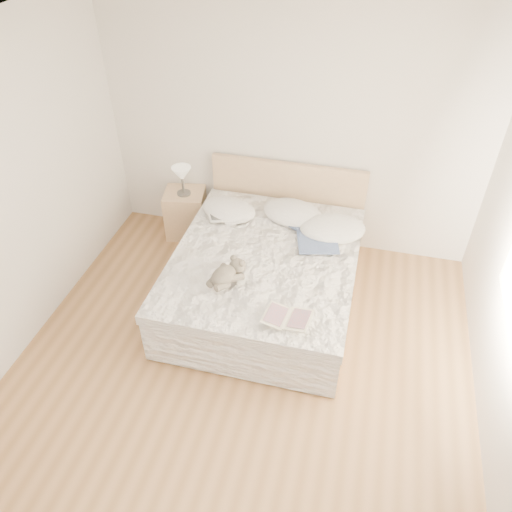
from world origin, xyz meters
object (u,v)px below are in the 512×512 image
Objects in this scene: nightstand at (186,213)px; photo_book at (224,217)px; table_lamp at (182,175)px; childrens_book at (287,318)px; teddy_bear at (224,281)px; bed at (266,273)px.

photo_book reaches higher than nightstand.
childrens_book is at bearing -47.40° from table_lamp.
bed is at bearing 91.10° from teddy_bear.
table_lamp is at bearing -69.04° from nightstand.
bed is at bearing -62.00° from photo_book.
table_lamp is 1.00× the size of teddy_bear.
bed is 6.38× the size of table_lamp.
bed is 1.42m from nightstand.
bed is 3.83× the size of nightstand.
nightstand is at bearing 110.96° from table_lamp.
table_lamp is at bearing 145.20° from bed.
table_lamp is 1.66m from teddy_bear.
photo_book is at bearing 145.12° from bed.
teddy_bear is (0.90, -1.38, -0.15)m from table_lamp.
table_lamp reaches higher than nightstand.
teddy_bear reaches higher than childrens_book.
nightstand is (-1.16, 0.82, -0.03)m from bed.
photo_book is at bearing -34.72° from table_lamp.
childrens_book is 0.68m from teddy_bear.
photo_book is (0.61, -0.42, -0.17)m from table_lamp.
photo_book is at bearing 131.39° from teddy_bear.
childrens_book is at bearing 0.39° from teddy_bear.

